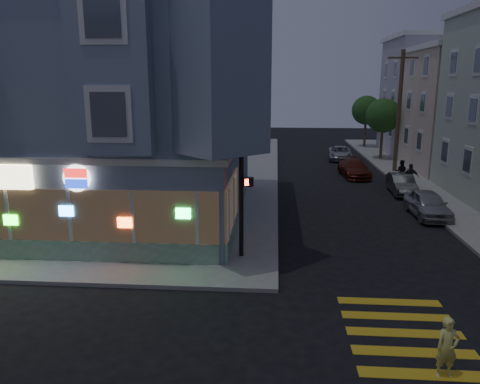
# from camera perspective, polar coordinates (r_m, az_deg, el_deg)

# --- Properties ---
(ground) EXTENTS (120.00, 120.00, 0.00)m
(ground) POSITION_cam_1_polar(r_m,az_deg,el_deg) (14.37, -7.77, -15.19)
(ground) COLOR black
(ground) RESTS_ON ground
(sidewalk_nw) EXTENTS (33.00, 42.00, 0.15)m
(sidewalk_nw) POSITION_cam_1_polar(r_m,az_deg,el_deg) (39.50, -20.11, 2.62)
(sidewalk_nw) COLOR gray
(sidewalk_nw) RESTS_ON ground
(corner_building) EXTENTS (14.60, 14.60, 11.40)m
(corner_building) POSITION_cam_1_polar(r_m,az_deg,el_deg) (24.95, -16.61, 10.43)
(corner_building) COLOR slate
(corner_building) RESTS_ON sidewalk_nw
(row_house_d) EXTENTS (12.00, 8.60, 10.50)m
(row_house_d) POSITION_cam_1_polar(r_m,az_deg,el_deg) (49.26, 24.62, 10.44)
(row_house_d) COLOR #9C95A4
(row_house_d) RESTS_ON sidewalk_ne
(utility_pole) EXTENTS (2.20, 0.30, 9.00)m
(utility_pole) POSITION_cam_1_polar(r_m,az_deg,el_deg) (37.52, 18.81, 9.48)
(utility_pole) COLOR #4C3826
(utility_pole) RESTS_ON sidewalk_ne
(street_tree_near) EXTENTS (3.00, 3.00, 5.30)m
(street_tree_near) POSITION_cam_1_polar(r_m,az_deg,el_deg) (43.45, 17.06, 8.89)
(street_tree_near) COLOR #4C3826
(street_tree_near) RESTS_ON sidewalk_ne
(street_tree_far) EXTENTS (3.00, 3.00, 5.30)m
(street_tree_far) POSITION_cam_1_polar(r_m,az_deg,el_deg) (51.27, 15.14, 9.59)
(street_tree_far) COLOR #4C3826
(street_tree_far) RESTS_ON sidewalk_ne
(running_child) EXTENTS (0.60, 0.45, 1.50)m
(running_child) POSITION_cam_1_polar(r_m,az_deg,el_deg) (12.51, 23.94, -16.97)
(running_child) COLOR #E9EA77
(running_child) RESTS_ON ground
(pedestrian_a) EXTENTS (0.93, 0.84, 1.56)m
(pedestrian_a) POSITION_cam_1_polar(r_m,az_deg,el_deg) (33.41, 19.04, 2.39)
(pedestrian_a) COLOR black
(pedestrian_a) RESTS_ON sidewalk_ne
(pedestrian_b) EXTENTS (1.01, 0.46, 1.69)m
(pedestrian_b) POSITION_cam_1_polar(r_m,az_deg,el_deg) (31.23, 20.06, 1.71)
(pedestrian_b) COLOR black
(pedestrian_b) RESTS_ON sidewalk_ne
(parked_car_a) EXTENTS (1.71, 4.03, 1.36)m
(parked_car_a) POSITION_cam_1_polar(r_m,az_deg,el_deg) (25.96, 21.92, -1.39)
(parked_car_a) COLOR #9FA1A7
(parked_car_a) RESTS_ON ground
(parked_car_b) EXTENTS (1.45, 3.80, 1.24)m
(parked_car_b) POSITION_cam_1_polar(r_m,az_deg,el_deg) (30.83, 19.10, 0.93)
(parked_car_b) COLOR #35383A
(parked_car_b) RESTS_ON ground
(parked_car_c) EXTENTS (2.12, 4.48, 1.26)m
(parked_car_c) POSITION_cam_1_polar(r_m,az_deg,el_deg) (35.39, 13.74, 2.82)
(parked_car_c) COLOR maroon
(parked_car_c) RESTS_ON ground
(parked_car_d) EXTENTS (2.37, 4.50, 1.21)m
(parked_car_d) POSITION_cam_1_polar(r_m,az_deg,el_deg) (42.94, 12.12, 4.65)
(parked_car_d) COLOR #A9ADB4
(parked_car_d) RESTS_ON ground
(traffic_signal) EXTENTS (0.70, 0.61, 5.49)m
(traffic_signal) POSITION_cam_1_polar(r_m,az_deg,el_deg) (17.49, 0.20, 3.54)
(traffic_signal) COLOR black
(traffic_signal) RESTS_ON sidewalk_nw
(fire_hydrant) EXTENTS (0.48, 0.28, 0.84)m
(fire_hydrant) POSITION_cam_1_polar(r_m,az_deg,el_deg) (27.83, 22.00, -0.65)
(fire_hydrant) COLOR silver
(fire_hydrant) RESTS_ON sidewalk_ne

